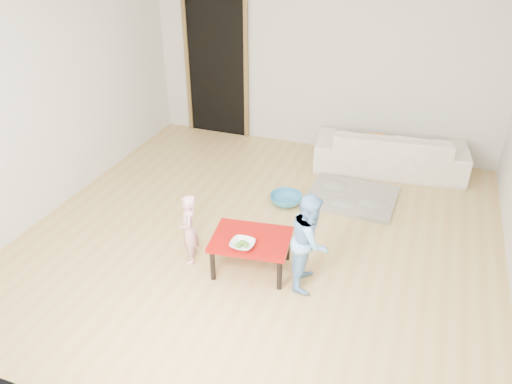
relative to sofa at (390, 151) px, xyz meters
The scene contains 13 objects.
floor 2.34m from the sofa, 118.17° to the right, with size 5.00×5.00×0.01m, color tan.
back_wall 1.56m from the sofa, 157.71° to the left, with size 5.00×0.02×2.60m, color beige.
left_wall 4.26m from the sofa, 150.33° to the right, with size 0.02×5.00×2.60m, color beige.
doorway 2.83m from the sofa, behind, with size 1.02×0.08×2.11m, color brown, non-canonical shape.
sofa is the anchor object (origin of this frame).
cushion 0.33m from the sofa, 146.98° to the right, with size 0.42×0.37×0.11m, color orange.
red_table 2.83m from the sofa, 110.79° to the right, with size 0.75×0.56×0.37m, color #950B08, non-canonical shape.
bowl 3.00m from the sofa, 110.08° to the right, with size 0.23×0.23×0.06m, color white.
broccoli 3.00m from the sofa, 110.08° to the right, with size 0.12×0.12×0.06m, color #2D5919, non-canonical shape.
child_pink 3.18m from the sofa, 120.87° to the right, with size 0.27×0.18×0.75m, color #E4687F.
child_blue 2.68m from the sofa, 99.14° to the right, with size 0.47×0.36×0.96m, color #6BB6F9.
basin 1.71m from the sofa, 128.02° to the right, with size 0.39×0.39×0.12m, color teal.
blanket 1.03m from the sofa, 108.65° to the right, with size 1.05×0.88×0.05m, color gray, non-canonical shape.
Camera 1 is at (1.48, -4.27, 3.15)m, focal length 35.00 mm.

